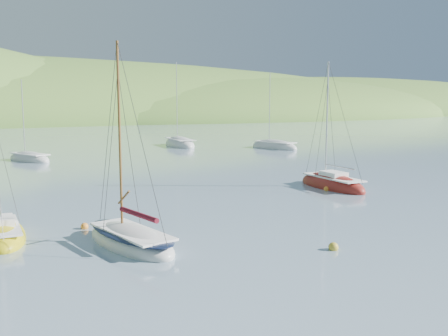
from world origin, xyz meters
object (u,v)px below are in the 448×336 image
sailboat_yellow (1,235)px  distant_sloop_a (29,159)px  sloop_red (332,185)px  distant_sloop_d (274,147)px  distant_sloop_b (180,145)px  daysailer_white (131,240)px

sailboat_yellow → distant_sloop_a: bearing=82.2°
sailboat_yellow → sloop_red: bearing=10.3°
sloop_red → distant_sloop_a: size_ratio=1.07×
distant_sloop_a → distant_sloop_d: size_ratio=0.84×
distant_sloop_a → distant_sloop_b: size_ratio=0.73×
distant_sloop_a → distant_sloop_d: bearing=-25.3°
sloop_red → distant_sloop_d: distant_sloop_d is taller
sloop_red → distant_sloop_d: size_ratio=0.90×
daysailer_white → distant_sloop_d: size_ratio=0.86×
sailboat_yellow → daysailer_white: bearing=-35.7°
daysailer_white → distant_sloop_b: bearing=53.0°
distant_sloop_d → distant_sloop_b: bearing=124.2°
distant_sloop_a → distant_sloop_b: bearing=-2.0°
daysailer_white → distant_sloop_a: daysailer_white is taller
distant_sloop_d → daysailer_white: bearing=-144.5°
distant_sloop_b → distant_sloop_d: size_ratio=1.16×
sloop_red → distant_sloop_d: bearing=66.0°
sloop_red → sailboat_yellow: sloop_red is taller
daysailer_white → distant_sloop_d: (33.59, 36.43, -0.03)m
sailboat_yellow → distant_sloop_b: (28.53, 42.24, 0.04)m
daysailer_white → sailboat_yellow: 6.65m
sloop_red → distant_sloop_a: sloop_red is taller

